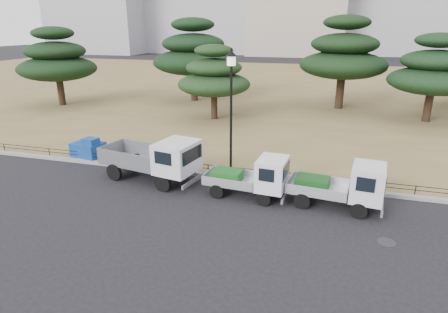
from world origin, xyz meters
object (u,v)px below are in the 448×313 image
(truck_large, at_px, (155,157))
(truck_kei_rear, at_px, (343,185))
(street_lamp, at_px, (231,93))
(truck_kei_front, at_px, (252,177))
(tarp_pile, at_px, (88,149))

(truck_large, bearing_deg, truck_kei_rear, 7.59)
(street_lamp, bearing_deg, truck_large, -156.52)
(truck_kei_front, xyz_separation_m, truck_kei_rear, (3.56, 0.00, 0.04))
(truck_kei_rear, distance_m, tarp_pile, 13.13)
(tarp_pile, bearing_deg, street_lamp, -2.58)
(truck_kei_rear, bearing_deg, truck_large, -176.84)
(truck_kei_rear, height_order, street_lamp, street_lamp)
(truck_kei_rear, height_order, tarp_pile, truck_kei_rear)
(street_lamp, xyz_separation_m, tarp_pile, (-7.96, 0.36, -3.38))
(truck_large, bearing_deg, tarp_pile, 170.80)
(truck_kei_rear, bearing_deg, tarp_pile, 176.75)
(truck_large, distance_m, truck_kei_front, 4.65)
(truck_large, relative_size, tarp_pile, 2.81)
(truck_kei_front, xyz_separation_m, street_lamp, (-1.42, 1.88, 3.06))
(truck_kei_front, relative_size, street_lamp, 0.62)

